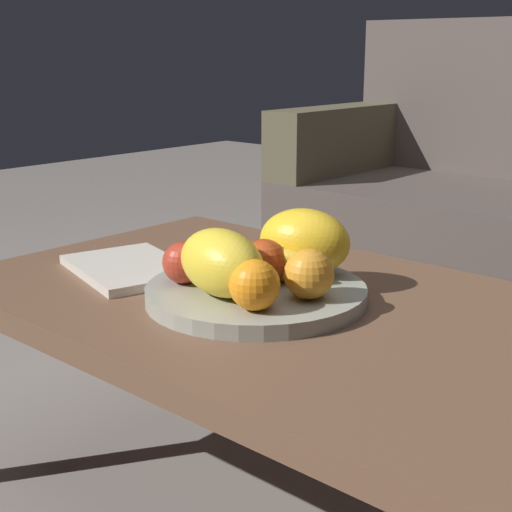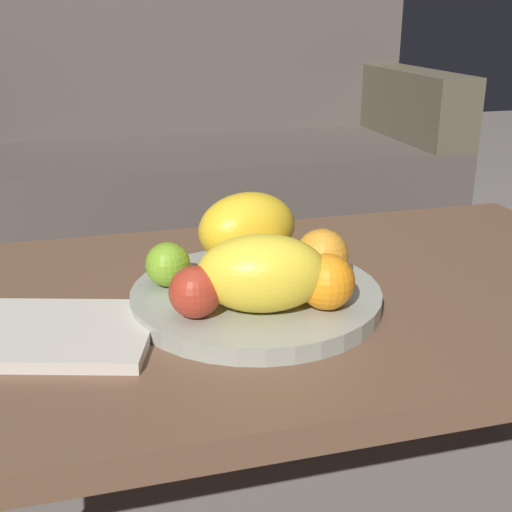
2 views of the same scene
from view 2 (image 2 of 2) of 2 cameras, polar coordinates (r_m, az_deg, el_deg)
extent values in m
plane|color=slate|center=(1.23, 2.36, -20.74)|extent=(8.00, 8.00, 0.00)
cube|color=brown|center=(1.02, 2.68, -3.99)|extent=(1.17, 0.67, 0.04)
cylinder|color=brown|center=(1.57, 18.52, -4.07)|extent=(0.05, 0.05, 0.37)
cube|color=#4D433E|center=(2.19, -6.40, 4.26)|extent=(1.70, 0.70, 0.40)
cube|color=#534742|center=(2.39, -7.94, 16.53)|extent=(1.70, 0.14, 0.50)
cube|color=brown|center=(2.37, 12.75, 12.79)|extent=(0.14, 0.70, 0.22)
cylinder|color=#9A9D8F|center=(0.95, 0.00, -3.52)|extent=(0.36, 0.36, 0.03)
ellipsoid|color=yellow|center=(1.03, -0.76, 2.40)|extent=(0.18, 0.15, 0.11)
ellipsoid|color=yellow|center=(0.87, 0.53, -1.48)|extent=(0.19, 0.14, 0.10)
sphere|color=orange|center=(0.97, 5.69, 0.07)|extent=(0.08, 0.08, 0.08)
sphere|color=orange|center=(0.88, 6.08, -2.21)|extent=(0.08, 0.08, 0.08)
sphere|color=#AD3D14|center=(0.95, -0.15, -0.33)|extent=(0.07, 0.07, 0.07)
sphere|color=#74A527|center=(0.96, -7.59, -0.72)|extent=(0.06, 0.06, 0.06)
sphere|color=#AD3422|center=(0.86, -5.26, -3.09)|extent=(0.07, 0.07, 0.07)
ellipsoid|color=yellow|center=(0.98, -0.43, -0.96)|extent=(0.05, 0.15, 0.03)
ellipsoid|color=yellow|center=(0.96, -0.76, -1.39)|extent=(0.10, 0.15, 0.03)
ellipsoid|color=yellow|center=(0.98, -1.58, -1.07)|extent=(0.15, 0.06, 0.03)
ellipsoid|color=yellow|center=(0.95, -0.68, 0.17)|extent=(0.15, 0.08, 0.03)
ellipsoid|color=yellow|center=(0.96, -0.69, 0.32)|extent=(0.10, 0.15, 0.03)
cube|color=beige|center=(0.90, -16.89, -6.37)|extent=(0.29, 0.24, 0.02)
camera|label=1|loc=(0.98, 76.29, 4.52)|focal=52.05mm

